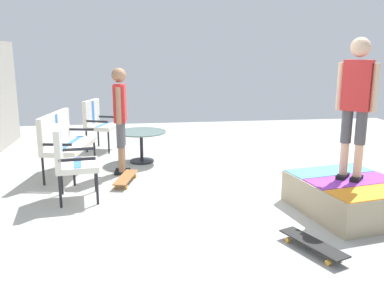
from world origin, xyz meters
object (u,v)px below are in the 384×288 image
(person_watching, at_px, (120,113))
(skateboard_spare, at_px, (313,244))
(skateboard_by_bench, at_px, (126,178))
(skate_ramp, at_px, (352,196))
(person_skater, at_px, (356,98))
(patio_chair_by_wall, at_px, (68,157))
(patio_table, at_px, (141,140))
(patio_bench, at_px, (63,138))
(patio_chair_near_house, at_px, (97,120))

(person_watching, distance_m, skateboard_spare, 3.80)
(person_watching, bearing_deg, skateboard_by_bench, -172.86)
(skate_ramp, relative_size, skateboard_by_bench, 2.36)
(person_skater, bearing_deg, skateboard_spare, 138.01)
(skate_ramp, height_order, patio_chair_by_wall, patio_chair_by_wall)
(patio_table, relative_size, skateboard_spare, 1.10)
(skate_ramp, distance_m, patio_table, 3.82)
(patio_table, relative_size, person_watching, 0.52)
(patio_bench, bearing_deg, person_watching, -94.28)
(person_skater, height_order, skateboard_by_bench, person_skater)
(skate_ramp, xyz_separation_m, patio_table, (2.81, 2.59, 0.19))
(patio_chair_near_house, height_order, skateboard_spare, patio_chair_near_house)
(skate_ramp, distance_m, patio_chair_by_wall, 3.73)
(skateboard_by_bench, bearing_deg, person_skater, -118.81)
(patio_bench, relative_size, person_skater, 0.76)
(patio_table, distance_m, person_watching, 0.97)
(skateboard_by_bench, distance_m, skateboard_spare, 3.19)
(patio_chair_near_house, height_order, person_skater, person_skater)
(patio_table, xyz_separation_m, person_skater, (-2.77, -2.55, 1.04))
(patio_bench, xyz_separation_m, person_skater, (-2.17, -3.83, 0.83))
(skate_ramp, bearing_deg, patio_table, 42.63)
(patio_bench, distance_m, patio_chair_by_wall, 1.30)
(patio_table, bearing_deg, patio_bench, 115.29)
(patio_chair_by_wall, bearing_deg, skateboard_spare, -125.37)
(skateboard_spare, bearing_deg, skateboard_by_bench, 37.20)
(patio_table, bearing_deg, skate_ramp, -137.37)
(patio_chair_by_wall, xyz_separation_m, skateboard_spare, (-1.89, -2.66, -0.53))
(skateboard_by_bench, height_order, skateboard_spare, same)
(patio_bench, xyz_separation_m, patio_table, (0.60, -1.28, -0.21))
(person_watching, bearing_deg, skateboard_spare, -147.12)
(skateboard_by_bench, bearing_deg, skateboard_spare, -142.80)
(skateboard_by_bench, relative_size, skateboard_spare, 1.01)
(skateboard_by_bench, bearing_deg, patio_bench, 58.48)
(patio_chair_near_house, bearing_deg, patio_bench, 166.48)
(skate_ramp, bearing_deg, skateboard_by_bench, 60.96)
(patio_bench, distance_m, person_skater, 4.48)
(patio_chair_near_house, distance_m, skateboard_by_bench, 2.47)
(skateboard_by_bench, xyz_separation_m, skateboard_spare, (-2.54, -1.93, 0.00))
(patio_chair_by_wall, height_order, person_watching, person_watching)
(person_watching, xyz_separation_m, skateboard_spare, (-3.09, -2.00, -0.93))
(patio_table, height_order, person_skater, person_skater)
(skate_ramp, xyz_separation_m, patio_chair_by_wall, (0.94, 3.59, 0.40))
(patio_chair_near_house, bearing_deg, patio_chair_by_wall, 177.35)
(patio_bench, bearing_deg, patio_table, -64.71)
(skate_ramp, xyz_separation_m, skateboard_by_bench, (1.59, 2.86, -0.13))
(skate_ramp, bearing_deg, patio_bench, 60.30)
(patio_bench, height_order, person_watching, person_watching)
(patio_chair_near_house, xyz_separation_m, patio_table, (-1.11, -0.87, -0.21))
(patio_bench, bearing_deg, skate_ramp, -119.70)
(skate_ramp, distance_m, person_skater, 1.23)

